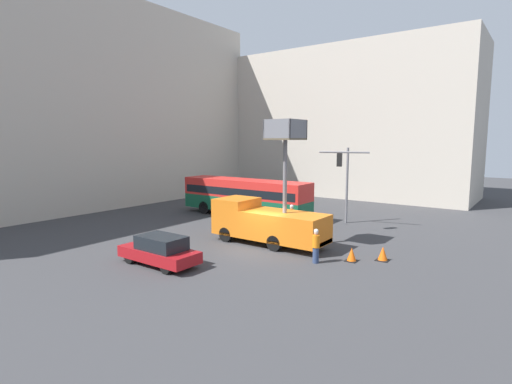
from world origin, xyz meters
name	(u,v)px	position (x,y,z in m)	size (l,w,h in m)	color
ground_plane	(258,250)	(0.00, 0.00, 0.00)	(120.00, 120.00, 0.00)	#38383A
building_backdrop_far	(44,102)	(0.00, 23.55, 9.68)	(44.00, 10.00, 19.36)	#BCB2A3
building_backdrop_side	(347,124)	(26.51, 6.21, 8.23)	(10.00, 28.00, 16.47)	#BCB2A3
utility_truck	(267,220)	(1.45, 0.40, 1.48)	(2.46, 7.23, 7.46)	orange
city_bus	(245,195)	(7.70, 6.87, 1.82)	(2.49, 11.52, 3.07)	#145638
traffic_light_pole	(344,173)	(8.85, -1.35, 3.92)	(3.70, 3.44, 5.75)	slate
road_worker_near_truck	(316,246)	(-0.26, -3.85, 0.90)	(0.38, 0.38, 1.80)	navy
road_worker_directing	(292,218)	(5.08, 0.81, 0.96)	(0.38, 0.38, 1.90)	navy
traffic_cone_near_truck	(352,255)	(1.14, -5.23, 0.34)	(0.63, 0.63, 0.72)	black
traffic_cone_mid_road	(383,254)	(2.21, -6.51, 0.35)	(0.66, 0.66, 0.75)	black
parked_car_curbside	(160,250)	(-5.21, 2.39, 0.77)	(1.75, 4.45, 1.53)	maroon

